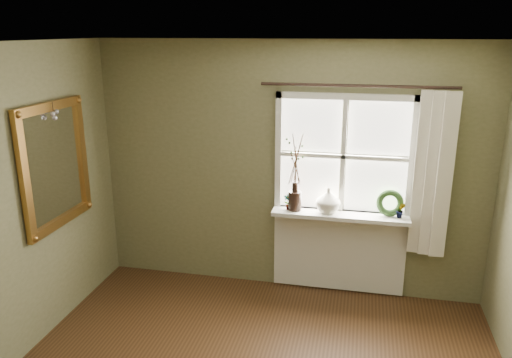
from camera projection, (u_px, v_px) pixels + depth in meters
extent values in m
plane|color=silver|center=(229.00, 46.00, 2.63)|extent=(4.50, 4.50, 0.00)
cube|color=#696845|center=(289.00, 169.00, 5.16)|extent=(4.00, 0.10, 2.60)
cube|color=silver|center=(340.00, 213.00, 5.09)|extent=(1.36, 0.06, 0.06)
cube|color=silver|center=(346.00, 97.00, 4.75)|extent=(1.36, 0.06, 0.06)
cube|color=silver|center=(278.00, 153.00, 5.05)|extent=(0.06, 0.06, 1.24)
cube|color=silver|center=(412.00, 160.00, 4.79)|extent=(0.06, 0.06, 1.24)
cube|color=silver|center=(343.00, 157.00, 4.92)|extent=(1.24, 0.05, 0.04)
cube|color=silver|center=(343.00, 157.00, 4.92)|extent=(0.04, 0.05, 1.12)
cube|color=white|center=(312.00, 125.00, 4.92)|extent=(0.59, 0.01, 0.53)
cube|color=white|center=(379.00, 128.00, 4.79)|extent=(0.59, 0.01, 0.53)
cube|color=white|center=(310.00, 182.00, 5.09)|extent=(0.59, 0.01, 0.53)
cube|color=white|center=(375.00, 186.00, 4.96)|extent=(0.59, 0.01, 0.53)
cube|color=silver|center=(340.00, 215.00, 4.99)|extent=(1.36, 0.26, 0.04)
cube|color=silver|center=(338.00, 251.00, 5.22)|extent=(1.36, 0.04, 0.88)
cylinder|color=black|center=(295.00, 201.00, 5.05)|extent=(0.14, 0.14, 0.20)
imported|color=beige|center=(328.00, 200.00, 4.98)|extent=(0.28, 0.28, 0.25)
torus|color=#25411D|center=(390.00, 206.00, 4.90)|extent=(0.28, 0.15, 0.28)
imported|color=#25411D|center=(288.00, 202.00, 5.07)|extent=(0.09, 0.07, 0.16)
imported|color=#25411D|center=(401.00, 210.00, 4.85)|extent=(0.09, 0.07, 0.16)
cube|color=beige|center=(432.00, 175.00, 4.70)|extent=(0.36, 0.12, 1.59)
cylinder|color=black|center=(358.00, 86.00, 4.65)|extent=(1.84, 0.03, 0.03)
cube|color=white|center=(55.00, 165.00, 4.48)|extent=(0.02, 0.79, 0.97)
cube|color=#9E6C2F|center=(49.00, 106.00, 4.33)|extent=(0.05, 0.96, 0.08)
cube|color=#9E6C2F|center=(62.00, 220.00, 4.63)|extent=(0.05, 0.96, 0.08)
cube|color=#9E6C2F|center=(24.00, 179.00, 4.07)|extent=(0.05, 0.08, 0.97)
cube|color=#9E6C2F|center=(82.00, 154.00, 4.89)|extent=(0.05, 0.08, 0.97)
sphere|color=silver|center=(52.00, 114.00, 4.31)|extent=(0.04, 0.04, 0.04)
sphere|color=silver|center=(55.00, 118.00, 4.34)|extent=(0.04, 0.04, 0.04)
sphere|color=silver|center=(56.00, 112.00, 4.36)|extent=(0.04, 0.04, 0.04)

